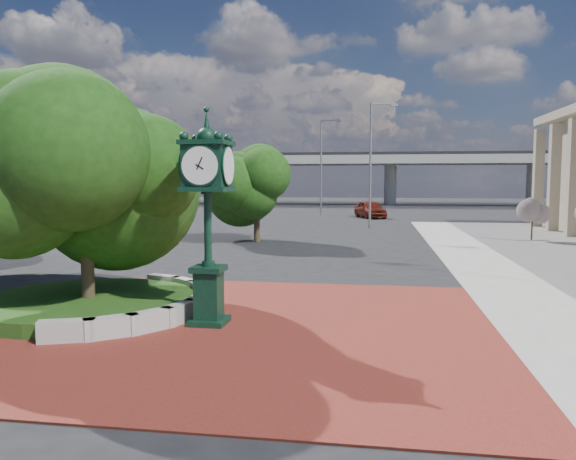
{
  "coord_description": "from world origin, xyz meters",
  "views": [
    {
      "loc": [
        3.03,
        -14.56,
        3.73
      ],
      "look_at": [
        0.49,
        1.5,
        2.25
      ],
      "focal_mm": 35.0,
      "sensor_mm": 36.0,
      "label": 1
    }
  ],
  "objects_px": {
    "street_lamp_near": "(373,155)",
    "street_lamp_far": "(323,160)",
    "parked_car": "(370,209)",
    "post_clock": "(208,209)"
  },
  "relations": [
    {
      "from": "street_lamp_near",
      "to": "street_lamp_far",
      "type": "bearing_deg",
      "value": 109.29
    },
    {
      "from": "parked_car",
      "to": "street_lamp_far",
      "type": "distance_m",
      "value": 7.62
    },
    {
      "from": "street_lamp_near",
      "to": "street_lamp_far",
      "type": "relative_size",
      "value": 0.97
    },
    {
      "from": "street_lamp_near",
      "to": "street_lamp_far",
      "type": "distance_m",
      "value": 15.76
    },
    {
      "from": "post_clock",
      "to": "parked_car",
      "type": "distance_m",
      "value": 41.47
    },
    {
      "from": "post_clock",
      "to": "street_lamp_near",
      "type": "bearing_deg",
      "value": 82.47
    },
    {
      "from": "street_lamp_near",
      "to": "parked_car",
      "type": "bearing_deg",
      "value": 91.55
    },
    {
      "from": "street_lamp_far",
      "to": "street_lamp_near",
      "type": "bearing_deg",
      "value": -70.71
    },
    {
      "from": "street_lamp_near",
      "to": "street_lamp_far",
      "type": "height_order",
      "value": "street_lamp_far"
    },
    {
      "from": "street_lamp_near",
      "to": "post_clock",
      "type": "bearing_deg",
      "value": -97.53
    }
  ]
}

